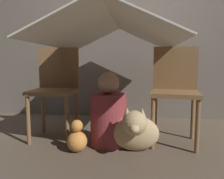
# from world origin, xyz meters

# --- Properties ---
(ground_plane) EXTENTS (8.80, 8.80, 0.00)m
(ground_plane) POSITION_xyz_m (0.00, 0.00, 0.00)
(ground_plane) COLOR brown
(wall_back) EXTENTS (7.00, 0.05, 2.50)m
(wall_back) POSITION_xyz_m (0.00, 1.06, 1.25)
(wall_back) COLOR #6B6056
(wall_back) RESTS_ON ground_plane
(chair_left) EXTENTS (0.43, 0.43, 0.88)m
(chair_left) POSITION_xyz_m (-0.57, 0.14, 0.50)
(chair_left) COLOR brown
(chair_left) RESTS_ON ground_plane
(chair_right) EXTENTS (0.46, 0.46, 0.88)m
(chair_right) POSITION_xyz_m (0.57, 0.14, 0.50)
(chair_right) COLOR brown
(chair_right) RESTS_ON ground_plane
(sheet_canopy) EXTENTS (1.13, 1.39, 0.27)m
(sheet_canopy) POSITION_xyz_m (0.00, 0.07, 1.02)
(sheet_canopy) COLOR silver
(person_front) EXTENTS (0.32, 0.32, 0.65)m
(person_front) POSITION_xyz_m (-0.02, -0.04, 0.27)
(person_front) COLOR maroon
(person_front) RESTS_ON ground_plane
(dog) EXTENTS (0.40, 0.37, 0.39)m
(dog) POSITION_xyz_m (0.22, -0.18, 0.18)
(dog) COLOR tan
(dog) RESTS_ON ground_plane
(plush_toy) EXTENTS (0.17, 0.17, 0.27)m
(plush_toy) POSITION_xyz_m (-0.25, -0.22, 0.11)
(plush_toy) COLOR #D88C3F
(plush_toy) RESTS_ON ground_plane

